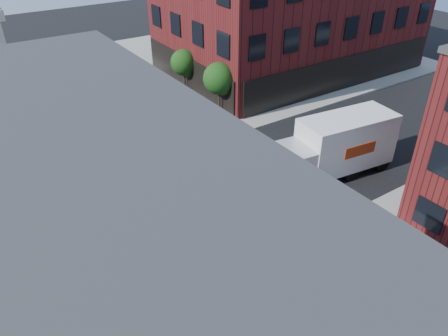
% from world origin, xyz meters
% --- Properties ---
extents(ground, '(120.00, 120.00, 0.00)m').
position_xyz_m(ground, '(0.00, 0.00, 0.00)').
color(ground, black).
rests_on(ground, ground).
extents(sidewalk_ne, '(30.00, 30.00, 0.15)m').
position_xyz_m(sidewalk_ne, '(21.00, 21.00, 0.07)').
color(sidewalk_ne, gray).
rests_on(sidewalk_ne, ground).
extents(building_ne, '(25.00, 16.00, 12.00)m').
position_xyz_m(building_ne, '(20.50, 16.00, 6.00)').
color(building_ne, '#471112').
rests_on(building_ne, ground).
extents(tree_near, '(2.69, 2.69, 4.49)m').
position_xyz_m(tree_near, '(7.56, 9.98, 3.16)').
color(tree_near, black).
rests_on(tree_near, ground).
extents(tree_far, '(2.43, 2.43, 4.07)m').
position_xyz_m(tree_far, '(7.56, 15.98, 2.87)').
color(tree_far, black).
rests_on(tree_far, ground).
extents(signal_pole, '(1.29, 1.24, 4.60)m').
position_xyz_m(signal_pole, '(-6.72, -6.68, 2.86)').
color(signal_pole, black).
rests_on(signal_pole, ground).
extents(box_truck, '(9.22, 3.78, 4.08)m').
position_xyz_m(box_truck, '(8.72, -2.21, 2.12)').
color(box_truck, silver).
rests_on(box_truck, ground).
extents(traffic_cone, '(0.48, 0.48, 0.77)m').
position_xyz_m(traffic_cone, '(-4.76, -5.31, 0.37)').
color(traffic_cone, '#E9430A').
rests_on(traffic_cone, ground).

